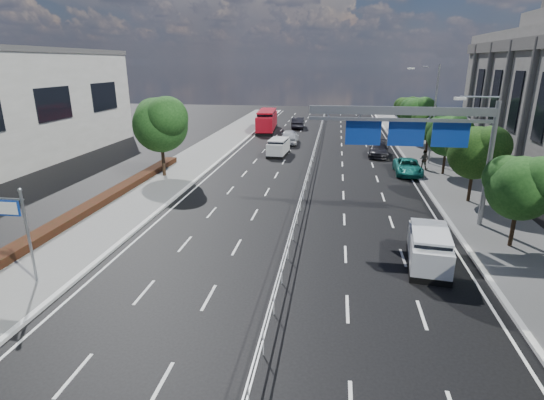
# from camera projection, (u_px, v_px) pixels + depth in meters

# --- Properties ---
(ground) EXTENTS (160.00, 160.00, 0.00)m
(ground) POSITION_uv_depth(u_px,v_px,m) (277.00, 303.00, 16.95)
(ground) COLOR black
(ground) RESTS_ON ground
(sidewalk_near) EXTENTS (5.00, 140.00, 0.14)m
(sidewalk_near) POSITION_uv_depth(u_px,v_px,m) (17.00, 280.00, 18.55)
(sidewalk_near) COLOR slate
(sidewalk_near) RESTS_ON ground
(kerb_near) EXTENTS (0.25, 140.00, 0.15)m
(kerb_near) POSITION_uv_depth(u_px,v_px,m) (69.00, 285.00, 18.19)
(kerb_near) COLOR silver
(kerb_near) RESTS_ON ground
(kerb_far) EXTENTS (0.25, 140.00, 0.15)m
(kerb_far) POSITION_uv_depth(u_px,v_px,m) (517.00, 321.00, 15.66)
(kerb_far) COLOR silver
(kerb_far) RESTS_ON ground
(median_fence) EXTENTS (0.05, 85.00, 1.02)m
(median_fence) POSITION_uv_depth(u_px,v_px,m) (311.00, 164.00, 37.94)
(median_fence) COLOR silver
(median_fence) RESTS_ON ground
(hedge_near) EXTENTS (1.00, 36.00, 0.44)m
(hedge_near) POSITION_uv_depth(u_px,v_px,m) (51.00, 230.00, 23.41)
(hedge_near) COLOR black
(hedge_near) RESTS_ON sidewalk_near
(toilet_sign) EXTENTS (1.62, 0.18, 4.34)m
(toilet_sign) POSITION_uv_depth(u_px,v_px,m) (16.00, 220.00, 17.58)
(toilet_sign) COLOR gray
(toilet_sign) RESTS_ON ground
(overhead_gantry) EXTENTS (10.24, 0.38, 7.45)m
(overhead_gantry) POSITION_uv_depth(u_px,v_px,m) (421.00, 129.00, 23.72)
(overhead_gantry) COLOR gray
(overhead_gantry) RESTS_ON ground
(streetlight_far) EXTENTS (2.78, 2.40, 9.00)m
(streetlight_far) POSITION_uv_depth(u_px,v_px,m) (431.00, 108.00, 38.31)
(streetlight_far) COLOR gray
(streetlight_far) RESTS_ON ground
(near_tree_back) EXTENTS (4.84, 4.51, 6.69)m
(near_tree_back) POSITION_uv_depth(u_px,v_px,m) (161.00, 122.00, 34.10)
(near_tree_back) COLOR black
(near_tree_back) RESTS_ON ground
(far_tree_c) EXTENTS (3.52, 3.28, 4.94)m
(far_tree_c) POSITION_uv_depth(u_px,v_px,m) (522.00, 185.00, 20.87)
(far_tree_c) COLOR black
(far_tree_c) RESTS_ON ground
(far_tree_d) EXTENTS (3.85, 3.59, 5.34)m
(far_tree_d) POSITION_uv_depth(u_px,v_px,m) (476.00, 150.00, 27.84)
(far_tree_d) COLOR black
(far_tree_d) RESTS_ON ground
(far_tree_e) EXTENTS (3.63, 3.38, 5.13)m
(far_tree_e) POSITION_uv_depth(u_px,v_px,m) (448.00, 134.00, 34.93)
(far_tree_e) COLOR black
(far_tree_e) RESTS_ON ground
(far_tree_f) EXTENTS (3.52, 3.28, 5.02)m
(far_tree_f) POSITION_uv_depth(u_px,v_px,m) (430.00, 122.00, 42.00)
(far_tree_f) COLOR black
(far_tree_f) RESTS_ON ground
(far_tree_g) EXTENTS (3.96, 3.69, 5.45)m
(far_tree_g) POSITION_uv_depth(u_px,v_px,m) (417.00, 111.00, 48.97)
(far_tree_g) COLOR black
(far_tree_g) RESTS_ON ground
(far_tree_h) EXTENTS (3.41, 3.18, 4.91)m
(far_tree_h) POSITION_uv_depth(u_px,v_px,m) (407.00, 108.00, 56.13)
(far_tree_h) COLOR black
(far_tree_h) RESTS_ON ground
(white_minivan) EXTENTS (2.02, 4.10, 1.73)m
(white_minivan) POSITION_uv_depth(u_px,v_px,m) (278.00, 147.00, 43.52)
(white_minivan) COLOR black
(white_minivan) RESTS_ON ground
(red_bus) EXTENTS (2.94, 9.66, 2.85)m
(red_bus) POSITION_uv_depth(u_px,v_px,m) (267.00, 120.00, 58.98)
(red_bus) COLOR black
(red_bus) RESTS_ON ground
(near_car_silver) EXTENTS (2.15, 4.97, 1.67)m
(near_car_silver) POSITION_uv_depth(u_px,v_px,m) (290.00, 136.00, 49.94)
(near_car_silver) COLOR silver
(near_car_silver) RESTS_ON ground
(near_car_dark) EXTENTS (1.86, 4.83, 1.57)m
(near_car_dark) POSITION_uv_depth(u_px,v_px,m) (298.00, 123.00, 61.79)
(near_car_dark) COLOR black
(near_car_dark) RESTS_ON ground
(silver_minivan) EXTENTS (2.23, 4.34, 1.73)m
(silver_minivan) POSITION_uv_depth(u_px,v_px,m) (429.00, 248.00, 19.90)
(silver_minivan) COLOR black
(silver_minivan) RESTS_ON ground
(parked_car_teal) EXTENTS (2.20, 4.66, 1.29)m
(parked_car_teal) POSITION_uv_depth(u_px,v_px,m) (408.00, 167.00, 36.27)
(parked_car_teal) COLOR #1B7D72
(parked_car_teal) RESTS_ON ground
(parked_car_dark) EXTENTS (2.47, 4.99, 1.39)m
(parked_car_dark) POSITION_uv_depth(u_px,v_px,m) (379.00, 149.00, 43.35)
(parked_car_dark) COLOR black
(parked_car_dark) RESTS_ON ground
(pedestrian_a) EXTENTS (0.67, 0.46, 1.79)m
(pedestrian_a) POSITION_uv_depth(u_px,v_px,m) (471.00, 168.00, 34.26)
(pedestrian_a) COLOR gray
(pedestrian_a) RESTS_ON sidewalk_far
(pedestrian_b) EXTENTS (1.04, 0.99, 1.69)m
(pedestrian_b) POSITION_uv_depth(u_px,v_px,m) (424.00, 159.00, 37.45)
(pedestrian_b) COLOR gray
(pedestrian_b) RESTS_ON sidewalk_far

